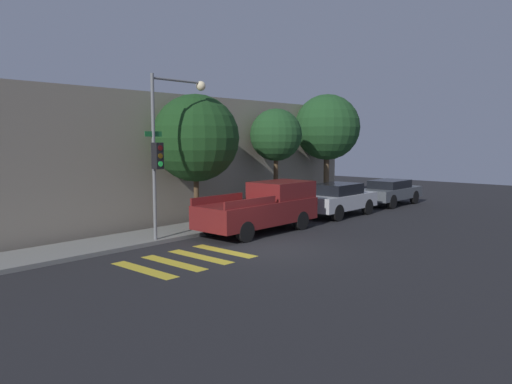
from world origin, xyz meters
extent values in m
plane|color=black|center=(0.00, 0.00, 0.00)|extent=(60.00, 60.00, 0.00)
cube|color=slate|center=(0.00, 4.30, 0.07)|extent=(26.00, 2.20, 0.14)
cube|color=gray|center=(0.00, 8.80, 2.74)|extent=(26.00, 6.00, 5.48)
cube|color=gold|center=(-4.41, 0.80, 0.00)|extent=(0.45, 2.60, 0.00)
cube|color=gold|center=(-3.36, 0.80, 0.00)|extent=(0.45, 2.60, 0.00)
cube|color=gold|center=(-2.32, 0.80, 0.00)|extent=(0.45, 2.60, 0.00)
cube|color=gold|center=(-1.27, 0.80, 0.00)|extent=(0.45, 2.60, 0.00)
cylinder|color=slate|center=(-2.00, 3.45, 2.91)|extent=(0.12, 0.12, 5.82)
cube|color=black|center=(-2.00, 3.24, 3.05)|extent=(0.30, 0.30, 0.90)
cylinder|color=#4C0C0C|center=(-2.00, 3.08, 3.32)|extent=(0.18, 0.02, 0.18)
cylinder|color=#593D0A|center=(-2.00, 3.08, 3.05)|extent=(0.18, 0.02, 0.18)
cylinder|color=#26E54C|center=(-2.00, 3.08, 2.78)|extent=(0.18, 0.02, 0.18)
cube|color=#19662D|center=(-2.00, 3.45, 3.79)|extent=(0.70, 0.02, 0.18)
cylinder|color=slate|center=(-0.90, 3.45, 5.67)|extent=(2.20, 0.08, 0.08)
sphere|color=#F9E5B2|center=(0.20, 3.45, 5.57)|extent=(0.36, 0.36, 0.36)
cube|color=maroon|center=(1.85, 2.10, 0.80)|extent=(5.29, 1.92, 0.86)
cube|color=maroon|center=(3.30, 2.10, 1.57)|extent=(2.38, 1.77, 0.67)
cube|color=maroon|center=(0.52, 2.94, 1.37)|extent=(2.65, 0.08, 0.28)
cube|color=maroon|center=(0.52, 1.26, 1.37)|extent=(2.65, 0.08, 0.28)
cylinder|color=black|center=(3.49, 2.97, 0.37)|extent=(0.75, 0.22, 0.75)
cylinder|color=black|center=(3.49, 1.23, 0.37)|extent=(0.75, 0.22, 0.75)
cylinder|color=black|center=(0.21, 2.97, 0.37)|extent=(0.75, 0.22, 0.75)
cylinder|color=black|center=(0.21, 1.23, 0.37)|extent=(0.75, 0.22, 0.75)
cube|color=#B7BABF|center=(7.58, 2.10, 0.71)|extent=(4.27, 1.81, 0.67)
cube|color=black|center=(7.48, 2.10, 1.30)|extent=(2.22, 1.59, 0.50)
cylinder|color=black|center=(8.91, 2.91, 0.37)|extent=(0.75, 0.22, 0.75)
cylinder|color=black|center=(8.91, 1.29, 0.37)|extent=(0.75, 0.22, 0.75)
cylinder|color=black|center=(6.26, 2.91, 0.37)|extent=(0.75, 0.22, 0.75)
cylinder|color=black|center=(6.26, 1.29, 0.37)|extent=(0.75, 0.22, 0.75)
cube|color=#4C5156|center=(12.90, 2.10, 0.66)|extent=(4.41, 1.75, 0.58)
cube|color=black|center=(12.79, 2.10, 1.17)|extent=(2.29, 1.54, 0.43)
cylinder|color=black|center=(14.26, 2.88, 0.37)|extent=(0.75, 0.22, 0.75)
cylinder|color=black|center=(14.26, 1.32, 0.37)|extent=(0.75, 0.22, 0.75)
cylinder|color=black|center=(11.53, 2.88, 0.37)|extent=(0.75, 0.22, 0.75)
cylinder|color=black|center=(11.53, 1.32, 0.37)|extent=(0.75, 0.22, 0.75)
cylinder|color=#4C3823|center=(0.91, 4.59, 1.17)|extent=(0.21, 0.21, 2.35)
sphere|color=#193D19|center=(0.91, 4.59, 3.66)|extent=(3.49, 3.49, 3.49)
cylinder|color=#4C3823|center=(5.97, 4.59, 1.45)|extent=(0.23, 0.23, 2.89)
sphere|color=#1E4721|center=(5.97, 4.59, 3.82)|extent=(2.48, 2.48, 2.48)
cylinder|color=brown|center=(10.29, 4.59, 1.47)|extent=(0.31, 0.31, 2.94)
sphere|color=#1E4721|center=(10.29, 4.59, 4.26)|extent=(3.52, 3.52, 3.52)
camera|label=1|loc=(-12.43, -10.52, 3.61)|focal=35.00mm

